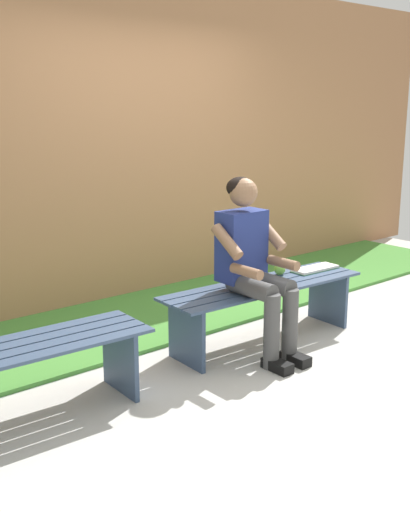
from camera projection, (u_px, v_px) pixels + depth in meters
The scene contains 8 objects.
ground_plane at pixel (264, 441), 3.36m from camera, with size 10.00×7.00×0.04m, color beige.
grass_strip at pixel (48, 316), 5.25m from camera, with size 9.00×2.36×0.03m, color #478C38.
brick_wall at pixel (82, 141), 5.37m from camera, with size 9.50×0.24×2.87m, color #B27A51.
bench_near at pixel (264, 298), 4.65m from camera, with size 1.68×0.51×0.45m.
bench_far at pixel (5, 369), 3.40m from camera, with size 1.68×0.51×0.45m.
person_seated at pixel (253, 260), 4.35m from camera, with size 0.50×0.69×1.26m.
apple at pixel (280, 269), 4.86m from camera, with size 0.09×0.09×0.09m, color #72B738.
book_open at pixel (315, 269), 5.01m from camera, with size 0.42×0.18×0.02m.
Camera 1 is at (3.19, 3.12, 1.74)m, focal length 43.88 mm.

